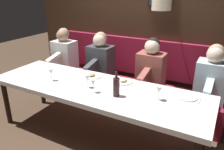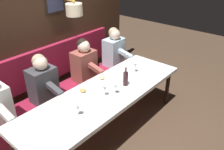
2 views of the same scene
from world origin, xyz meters
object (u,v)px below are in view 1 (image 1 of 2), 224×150
at_px(diner_near, 151,66).
at_px(diner_far, 64,52).
at_px(wine_glass_1, 93,83).
at_px(wine_glass_2, 87,79).
at_px(wine_glass_3, 51,72).
at_px(wine_glass_0, 159,90).
at_px(diner_middle, 100,58).
at_px(wine_bottle, 116,87).
at_px(dining_table, 95,91).
at_px(diner_nearest, 212,76).

relative_size(diner_near, diner_far, 1.00).
xyz_separation_m(wine_glass_1, wine_glass_2, (0.08, 0.14, 0.00)).
distance_m(wine_glass_2, wine_glass_3, 0.55).
bearing_deg(wine_glass_0, wine_glass_1, 103.49).
relative_size(diner_far, wine_glass_3, 4.82).
bearing_deg(diner_near, diner_far, 90.00).
relative_size(diner_middle, wine_glass_2, 4.82).
relative_size(wine_glass_2, wine_bottle, 0.55).
distance_m(diner_near, wine_glass_2, 1.07).
height_order(wine_glass_2, wine_bottle, wine_bottle).
relative_size(wine_glass_0, wine_bottle, 0.55).
bearing_deg(dining_table, wine_bottle, -106.16).
height_order(diner_middle, wine_bottle, diner_middle).
bearing_deg(wine_glass_0, diner_near, 24.29).
xyz_separation_m(dining_table, diner_nearest, (0.88, -1.27, 0.13)).
distance_m(dining_table, wine_glass_2, 0.20).
xyz_separation_m(wine_glass_0, wine_glass_2, (-0.09, 0.88, 0.00)).
relative_size(dining_table, wine_glass_0, 17.31).
bearing_deg(diner_near, wine_glass_2, 152.09).
bearing_deg(diner_nearest, dining_table, 124.79).
relative_size(dining_table, diner_middle, 3.59).
bearing_deg(wine_glass_2, diner_nearest, -54.87).
bearing_deg(wine_glass_3, wine_glass_1, -93.16).
bearing_deg(diner_middle, diner_near, -90.00).
height_order(dining_table, wine_glass_1, wine_glass_1).
height_order(diner_middle, diner_far, same).
bearing_deg(diner_middle, wine_glass_2, -157.81).
height_order(dining_table, wine_glass_2, wine_glass_2).
height_order(wine_glass_1, wine_bottle, wine_bottle).
bearing_deg(dining_table, diner_near, -26.01).
relative_size(diner_far, wine_glass_2, 4.82).
bearing_deg(wine_bottle, diner_middle, 39.40).
relative_size(diner_near, wine_glass_3, 4.82).
height_order(diner_nearest, diner_middle, same).
bearing_deg(diner_far, diner_nearest, -90.00).
bearing_deg(wine_glass_3, diner_far, 31.32).
distance_m(diner_nearest, diner_near, 0.84).
distance_m(diner_near, wine_bottle, 0.99).
xyz_separation_m(diner_nearest, diner_middle, (0.00, 1.72, 0.00)).
bearing_deg(wine_glass_2, wine_glass_1, -121.11).
distance_m(dining_table, diner_nearest, 1.55).
xyz_separation_m(dining_table, wine_glass_0, (0.04, -0.81, 0.18)).
bearing_deg(dining_table, diner_middle, 27.13).
bearing_deg(diner_far, wine_glass_3, -148.68).
xyz_separation_m(diner_near, diner_middle, (0.00, 0.88, 0.00)).
relative_size(diner_middle, wine_bottle, 2.64).
bearing_deg(wine_glass_0, wine_glass_2, 96.16).
relative_size(diner_nearest, wine_glass_3, 4.82).
height_order(wine_glass_2, wine_glass_3, same).
xyz_separation_m(wine_glass_0, wine_bottle, (-0.14, 0.45, -0.00)).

